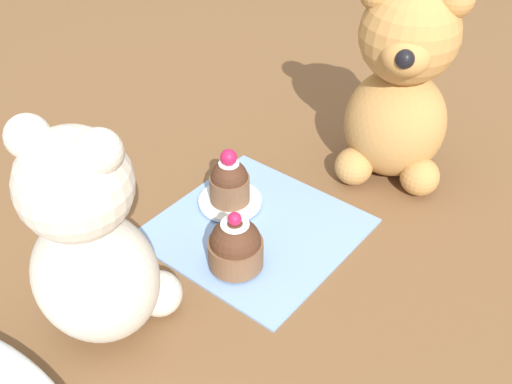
{
  "coord_description": "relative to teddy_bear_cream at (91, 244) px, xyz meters",
  "views": [
    {
      "loc": [
        -0.32,
        0.4,
        0.46
      ],
      "look_at": [
        0.0,
        0.0,
        0.06
      ],
      "focal_mm": 42.0,
      "sensor_mm": 36.0,
      "label": 1
    }
  ],
  "objects": [
    {
      "name": "ground_plane",
      "position": [
        -0.03,
        -0.19,
        -0.1
      ],
      "size": [
        4.0,
        4.0,
        0.0
      ],
      "primitive_type": "plane",
      "color": "brown"
    },
    {
      "name": "teddy_bear_tan",
      "position": [
        -0.09,
        -0.39,
        0.02
      ],
      "size": [
        0.16,
        0.15,
        0.25
      ],
      "rotation": [
        0.0,
        0.0,
        3.55
      ],
      "color": "#B78447",
      "rests_on": "ground_plane"
    },
    {
      "name": "teddy_bear_cream",
      "position": [
        0.0,
        0.0,
        0.0
      ],
      "size": [
        0.14,
        0.14,
        0.23
      ],
      "rotation": [
        0.0,
        0.0,
        0.32
      ],
      "color": "beige",
      "rests_on": "ground_plane"
    },
    {
      "name": "saucer_plate",
      "position": [
        0.02,
        -0.21,
        -0.1
      ],
      "size": [
        0.08,
        0.08,
        0.01
      ],
      "primitive_type": "cylinder",
      "color": "silver",
      "rests_on": "knitted_placemat"
    },
    {
      "name": "cupcake_near_cream_bear",
      "position": [
        -0.05,
        -0.13,
        -0.07
      ],
      "size": [
        0.06,
        0.06,
        0.07
      ],
      "color": "brown",
      "rests_on": "knitted_placemat"
    },
    {
      "name": "knitted_placemat",
      "position": [
        -0.03,
        -0.19,
        -0.1
      ],
      "size": [
        0.21,
        0.21,
        0.01
      ],
      "primitive_type": "cube",
      "color": "#7A9ED1",
      "rests_on": "ground_plane"
    },
    {
      "name": "cupcake_near_tan_bear",
      "position": [
        0.02,
        -0.21,
        -0.07
      ],
      "size": [
        0.05,
        0.05,
        0.07
      ],
      "color": "brown",
      "rests_on": "saucer_plate"
    }
  ]
}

